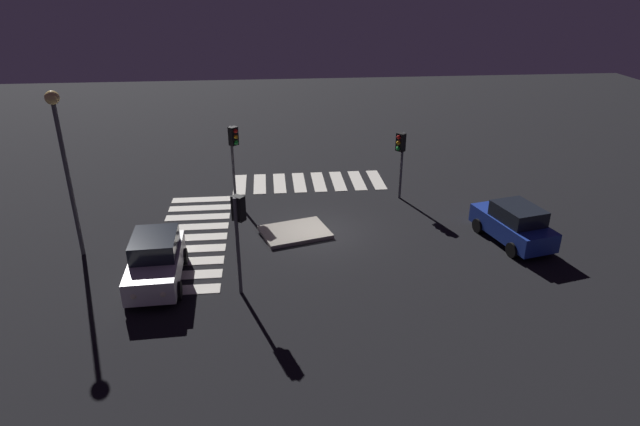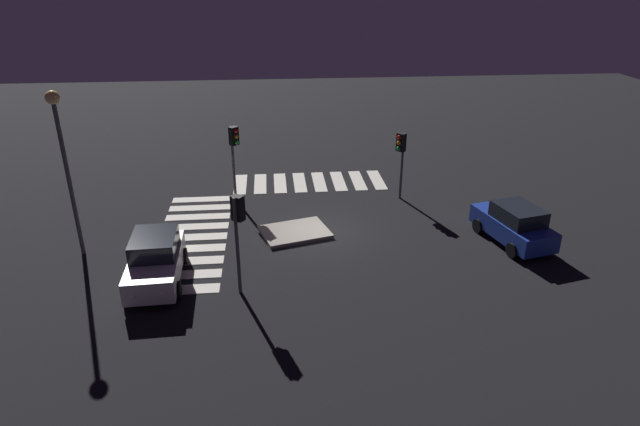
% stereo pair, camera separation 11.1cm
% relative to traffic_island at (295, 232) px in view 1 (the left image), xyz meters
% --- Properties ---
extents(ground_plane, '(80.00, 80.00, 0.00)m').
position_rel_traffic_island_xyz_m(ground_plane, '(-1.20, -0.06, -0.09)').
color(ground_plane, black).
extents(traffic_island, '(3.57, 3.04, 0.18)m').
position_rel_traffic_island_xyz_m(traffic_island, '(0.00, 0.00, 0.00)').
color(traffic_island, gray).
rests_on(traffic_island, ground).
extents(car_white, '(2.24, 4.51, 1.93)m').
position_rel_traffic_island_xyz_m(car_white, '(5.70, 3.75, 0.86)').
color(car_white, silver).
rests_on(car_white, ground).
extents(car_blue, '(2.70, 4.49, 1.85)m').
position_rel_traffic_island_xyz_m(car_blue, '(-9.84, 1.78, 0.82)').
color(car_blue, '#1E389E').
rests_on(car_blue, ground).
extents(traffic_light_south, '(0.53, 0.54, 3.68)m').
position_rel_traffic_island_xyz_m(traffic_light_south, '(-5.83, -3.80, 2.70)').
color(traffic_light_south, '#47474C').
rests_on(traffic_light_south, ground).
extents(traffic_light_east, '(0.54, 0.54, 4.11)m').
position_rel_traffic_island_xyz_m(traffic_light_east, '(2.88, -4.30, 3.03)').
color(traffic_light_east, '#47474C').
rests_on(traffic_light_east, ground).
extents(traffic_light_north, '(0.54, 0.53, 3.97)m').
position_rel_traffic_island_xyz_m(traffic_light_north, '(2.29, 4.79, 2.93)').
color(traffic_light_north, '#47474C').
rests_on(traffic_light_north, ground).
extents(street_lamp, '(0.56, 0.56, 7.16)m').
position_rel_traffic_island_xyz_m(street_lamp, '(9.39, 1.06, 4.84)').
color(street_lamp, '#47474C').
rests_on(street_lamp, ground).
extents(crosswalk_near, '(8.75, 3.20, 0.02)m').
position_rel_traffic_island_xyz_m(crosswalk_near, '(-1.20, -6.76, -0.08)').
color(crosswalk_near, silver).
rests_on(crosswalk_near, ground).
extents(crosswalk_side, '(3.20, 9.90, 0.02)m').
position_rel_traffic_island_xyz_m(crosswalk_side, '(4.79, -0.06, -0.08)').
color(crosswalk_side, silver).
rests_on(crosswalk_side, ground).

